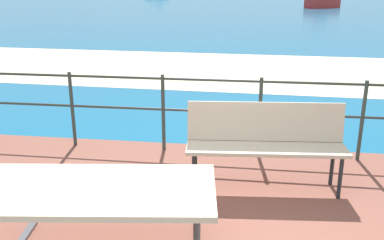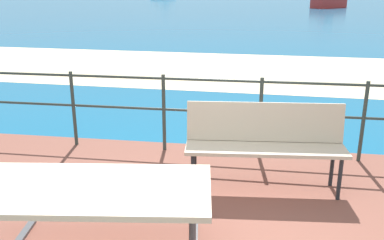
# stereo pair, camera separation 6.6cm
# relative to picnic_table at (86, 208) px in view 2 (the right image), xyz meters

# --- Properties ---
(sea_water) EXTENTS (90.00, 90.00, 0.01)m
(sea_water) POSITION_rel_picnic_table_xyz_m (0.57, 40.17, -0.64)
(sea_water) COLOR #145B84
(sea_water) RESTS_ON ground
(beach_strip) EXTENTS (54.14, 6.81, 0.01)m
(beach_strip) POSITION_rel_picnic_table_xyz_m (0.57, 8.15, -0.63)
(beach_strip) COLOR beige
(beach_strip) RESTS_ON ground
(picnic_table) EXTENTS (1.85, 1.69, 0.74)m
(picnic_table) POSITION_rel_picnic_table_xyz_m (0.00, 0.00, 0.00)
(picnic_table) COLOR #BCAD93
(picnic_table) RESTS_ON patio_paving
(park_bench) EXTENTS (1.61, 0.56, 0.88)m
(park_bench) POSITION_rel_picnic_table_xyz_m (1.20, 1.67, -0.04)
(park_bench) COLOR #BCAD93
(park_bench) RESTS_ON patio_paving
(railing_fence) EXTENTS (5.94, 0.04, 0.97)m
(railing_fence) POSITION_rel_picnic_table_xyz_m (0.57, 2.53, 0.03)
(railing_fence) COLOR #2D3833
(railing_fence) RESTS_ON patio_paving
(boat_near) EXTENTS (3.43, 3.21, 1.45)m
(boat_near) POSITION_rel_picnic_table_xyz_m (6.85, 35.91, -0.14)
(boat_near) COLOR red
(boat_near) RESTS_ON sea_water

